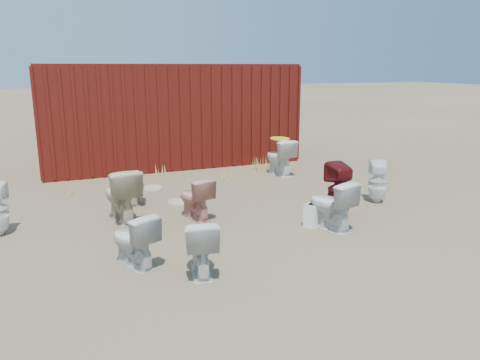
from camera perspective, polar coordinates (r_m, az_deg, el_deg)
name	(u,v)px	position (r m, az deg, el deg)	size (l,w,h in m)	color
ground	(255,223)	(7.23, 1.85, -5.29)	(100.00, 100.00, 0.00)	brown
shipping_container	(168,114)	(11.81, -8.74, 7.97)	(6.00, 2.40, 2.40)	#4D110C
toilet_front_a	(133,240)	(5.74, -12.87, -7.16)	(0.38, 0.67, 0.68)	silver
toilet_front_pink	(195,198)	(7.37, -5.51, -2.19)	(0.38, 0.66, 0.68)	tan
toilet_front_c	(200,246)	(5.43, -4.85, -8.05)	(0.38, 0.68, 0.69)	silver
toilet_front_maroon	(340,190)	(7.58, 12.09, -1.22)	(0.40, 0.40, 0.88)	#580F10
toilet_front_e	(331,205)	(6.98, 11.01, -3.00)	(0.42, 0.73, 0.75)	white
toilet_back_beige_left	(121,195)	(7.41, -14.31, -1.79)	(0.47, 0.83, 0.85)	beige
toilet_back_beige_right	(135,187)	(8.31, -12.73, -0.78)	(0.36, 0.63, 0.64)	beige
toilet_back_yellowlid	(279,157)	(10.34, 4.82, 2.80)	(0.45, 0.78, 0.80)	white
toilet_back_e	(378,182)	(8.56, 16.47, -0.20)	(0.34, 0.35, 0.75)	white
yellow_lid	(280,139)	(10.27, 4.87, 5.06)	(0.41, 0.51, 0.03)	yellow
loose_tank	(317,213)	(7.23, 9.37, -3.99)	(0.50, 0.20, 0.35)	white
loose_lid_near	(153,188)	(9.38, -10.59, -0.96)	(0.38, 0.49, 0.02)	#C5B48E
loose_lid_far	(178,202)	(8.33, -7.57, -2.72)	(0.36, 0.47, 0.02)	#BDB389
weed_clump_a	(73,187)	(9.41, -19.69, -0.76)	(0.36, 0.36, 0.26)	#B1A147
weed_clump_b	(226,173)	(9.94, -1.66, 0.84)	(0.32, 0.32, 0.28)	#B1A147
weed_clump_c	(266,165)	(10.67, 3.16, 1.89)	(0.36, 0.36, 0.33)	#B1A147
weed_clump_d	(163,171)	(10.21, -9.35, 1.07)	(0.30, 0.30, 0.29)	#B1A147
weed_clump_e	(254,163)	(10.89, 1.68, 2.03)	(0.34, 0.34, 0.29)	#B1A147
weed_clump_f	(388,184)	(9.51, 17.60, -0.51)	(0.28, 0.28, 0.24)	#B1A147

